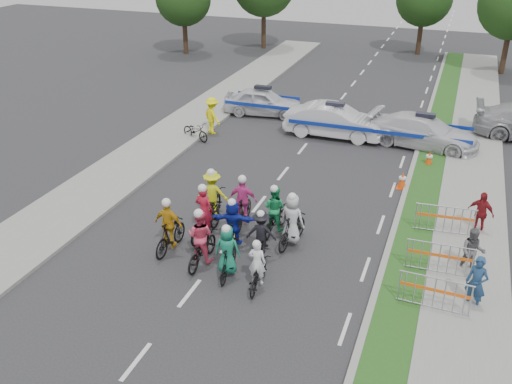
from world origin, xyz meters
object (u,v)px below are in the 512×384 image
(spectator_2, at_px, (480,213))
(barrier_1, at_px, (439,260))
(police_car_0, at_px, (263,102))
(spectator_1, at_px, (472,252))
(rider_6, at_px, (205,219))
(barrier_2, at_px, (444,221))
(barrier_0, at_px, (434,295))
(rider_7, at_px, (292,225))
(rider_1, at_px, (228,256))
(rider_4, at_px, (261,239))
(rider_5, at_px, (233,227))
(cone_0, at_px, (402,180))
(police_car_1, at_px, (334,121))
(rider_0, at_px, (258,271))
(spectator_0, at_px, (476,283))
(rider_10, at_px, (213,200))
(marshal_hiviz, at_px, (212,116))
(parked_bike, at_px, (196,131))
(rider_2, at_px, (201,244))
(police_car_2, at_px, (424,132))
(cone_1, at_px, (429,159))
(rider_3, at_px, (170,231))
(rider_8, at_px, (275,215))
(rider_9, at_px, (243,206))

(spectator_2, xyz_separation_m, barrier_1, (-1.11, -3.15, -0.22))
(police_car_0, xyz_separation_m, spectator_1, (11.05, -12.21, 0.05))
(rider_6, height_order, barrier_2, rider_6)
(barrier_0, bearing_deg, rider_7, 156.52)
(rider_7, bearing_deg, rider_1, 72.21)
(rider_4, relative_size, rider_6, 0.88)
(rider_5, distance_m, cone_0, 7.98)
(spectator_1, height_order, barrier_0, spectator_1)
(rider_7, xyz_separation_m, police_car_1, (-1.04, 10.52, 0.03))
(rider_0, bearing_deg, spectator_0, -173.43)
(rider_5, distance_m, rider_10, 2.09)
(rider_4, xyz_separation_m, rider_6, (-2.22, 0.55, -0.01))
(marshal_hiviz, height_order, parked_bike, marshal_hiviz)
(rider_4, bearing_deg, parked_bike, -64.60)
(rider_2, distance_m, cone_0, 9.34)
(marshal_hiviz, bearing_deg, rider_4, 156.49)
(rider_0, height_order, spectator_0, rider_0)
(rider_10, distance_m, police_car_1, 9.99)
(spectator_2, relative_size, parked_bike, 0.93)
(police_car_2, bearing_deg, rider_0, 175.00)
(spectator_2, relative_size, barrier_0, 0.78)
(rider_2, bearing_deg, barrier_1, -165.01)
(rider_10, height_order, spectator_1, rider_10)
(barrier_1, bearing_deg, barrier_2, 90.00)
(rider_6, xyz_separation_m, cone_1, (6.63, 8.86, -0.32))
(rider_2, distance_m, rider_7, 3.10)
(rider_3, height_order, spectator_0, rider_3)
(marshal_hiviz, bearing_deg, rider_2, 147.14)
(rider_1, height_order, rider_8, rider_8)
(rider_2, bearing_deg, rider_7, -138.71)
(rider_1, bearing_deg, rider_9, -84.33)
(rider_7, relative_size, rider_9, 0.99)
(spectator_2, bearing_deg, rider_10, -145.07)
(rider_6, distance_m, rider_8, 2.38)
(spectator_1, height_order, barrier_1, spectator_1)
(rider_4, bearing_deg, spectator_0, 165.00)
(rider_7, relative_size, rider_10, 0.96)
(rider_4, bearing_deg, rider_8, -97.62)
(rider_9, relative_size, spectator_1, 1.28)
(rider_3, relative_size, barrier_0, 0.98)
(rider_3, distance_m, rider_7, 3.99)
(marshal_hiviz, xyz_separation_m, cone_0, (9.71, -3.18, -0.58))
(rider_1, xyz_separation_m, rider_10, (-1.89, 3.15, 0.06))
(rider_7, bearing_deg, barrier_2, -142.28)
(rider_0, height_order, barrier_0, rider_0)
(rider_4, bearing_deg, cone_1, -126.26)
(rider_3, xyz_separation_m, spectator_2, (9.41, 4.68, 0.03))
(rider_1, bearing_deg, marshal_hiviz, -70.92)
(rider_8, distance_m, marshal_hiviz, 10.24)
(spectator_2, bearing_deg, rider_5, -132.53)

